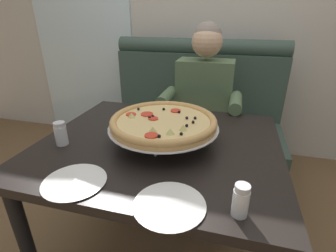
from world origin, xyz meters
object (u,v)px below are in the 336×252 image
object	(u,v)px
diner_main	(202,106)
shaker_pepper_flakes	(61,135)
shaker_parmesan	(240,202)
patio_chair	(131,79)
plate_near_left	(74,180)
booth_bench	(192,129)
plate_near_right	(169,203)
dining_table	(159,158)
pizza	(164,122)

from	to	relation	value
diner_main	shaker_pepper_flakes	size ratio (longest dim) A/B	11.52
shaker_parmesan	patio_chair	distance (m)	2.80
shaker_pepper_flakes	patio_chair	size ratio (longest dim) A/B	0.13
shaker_pepper_flakes	plate_near_left	bearing A→B (deg)	-46.76
booth_bench	shaker_pepper_flakes	xyz separation A→B (m)	(-0.43, -1.09, 0.41)
booth_bench	plate_near_left	xyz separation A→B (m)	(-0.20, -1.34, 0.37)
diner_main	plate_near_right	xyz separation A→B (m)	(0.05, -1.10, 0.06)
diner_main	shaker_parmesan	distance (m)	1.11
dining_table	plate_near_right	distance (m)	0.45
pizza	plate_near_right	size ratio (longest dim) A/B	2.17
shaker_pepper_flakes	patio_chair	world-z (taller)	shaker_pepper_flakes
dining_table	patio_chair	bearing A→B (deg)	116.73
booth_bench	shaker_parmesan	world-z (taller)	booth_bench
dining_table	pizza	world-z (taller)	pizza
dining_table	plate_near_left	bearing A→B (deg)	-117.62
dining_table	shaker_pepper_flakes	bearing A→B (deg)	-161.69
plate_near_right	patio_chair	world-z (taller)	patio_chair
dining_table	shaker_parmesan	xyz separation A→B (m)	(0.38, -0.39, 0.14)
pizza	plate_near_right	world-z (taller)	pizza
pizza	dining_table	bearing A→B (deg)	-170.01
pizza	shaker_pepper_flakes	size ratio (longest dim) A/B	4.60
booth_bench	plate_near_right	bearing A→B (deg)	-83.23
pizza	shaker_pepper_flakes	world-z (taller)	pizza
dining_table	patio_chair	xyz separation A→B (m)	(-1.02, 2.02, -0.14)
plate_near_left	shaker_pepper_flakes	bearing A→B (deg)	133.24
dining_table	plate_near_right	bearing A→B (deg)	-68.52
shaker_parmesan	plate_near_right	bearing A→B (deg)	-174.61
dining_table	plate_near_left	xyz separation A→B (m)	(-0.20, -0.38, 0.10)
shaker_pepper_flakes	patio_chair	xyz separation A→B (m)	(-0.59, 2.16, -0.28)
shaker_pepper_flakes	shaker_parmesan	distance (m)	0.84
patio_chair	shaker_pepper_flakes	bearing A→B (deg)	-74.80
plate_near_right	patio_chair	xyz separation A→B (m)	(-1.18, 2.43, -0.24)
diner_main	patio_chair	size ratio (longest dim) A/B	1.48
shaker_parmesan	diner_main	bearing A→B (deg)	103.88
dining_table	shaker_pepper_flakes	size ratio (longest dim) A/B	10.16
shaker_parmesan	booth_bench	bearing A→B (deg)	105.62
dining_table	plate_near_right	xyz separation A→B (m)	(0.16, -0.41, 0.10)
booth_bench	patio_chair	distance (m)	1.48
patio_chair	plate_near_left	bearing A→B (deg)	-71.26
dining_table	plate_near_right	size ratio (longest dim) A/B	4.79
booth_bench	dining_table	bearing A→B (deg)	-90.00
shaker_parmesan	plate_near_left	world-z (taller)	shaker_parmesan
patio_chair	diner_main	bearing A→B (deg)	-49.84
diner_main	pizza	size ratio (longest dim) A/B	2.50
booth_bench	patio_chair	size ratio (longest dim) A/B	1.70
booth_bench	pizza	size ratio (longest dim) A/B	2.87
diner_main	plate_near_right	world-z (taller)	diner_main
patio_chair	shaker_parmesan	bearing A→B (deg)	-59.99
booth_bench	plate_near_right	world-z (taller)	booth_bench
booth_bench	plate_near_left	world-z (taller)	booth_bench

